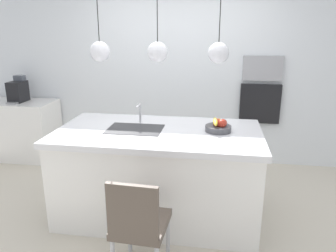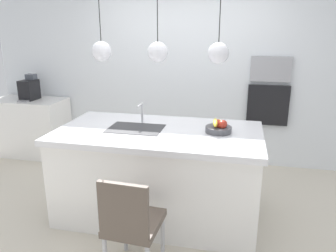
% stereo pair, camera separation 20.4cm
% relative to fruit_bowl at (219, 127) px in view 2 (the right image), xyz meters
% --- Properties ---
extents(floor, '(6.60, 6.60, 0.00)m').
position_rel_fruit_bowl_xyz_m(floor, '(-0.60, -0.05, -1.00)').
color(floor, beige).
rests_on(floor, ground).
extents(back_wall, '(6.00, 0.10, 2.60)m').
position_rel_fruit_bowl_xyz_m(back_wall, '(-0.60, 1.60, 0.30)').
color(back_wall, white).
rests_on(back_wall, ground).
extents(kitchen_island, '(2.08, 1.13, 0.95)m').
position_rel_fruit_bowl_xyz_m(kitchen_island, '(-0.60, -0.05, -0.53)').
color(kitchen_island, white).
rests_on(kitchen_island, ground).
extents(sink_basin, '(0.56, 0.40, 0.02)m').
position_rel_fruit_bowl_xyz_m(sink_basin, '(-0.85, -0.05, -0.06)').
color(sink_basin, '#2D2D30').
rests_on(sink_basin, kitchen_island).
extents(faucet, '(0.02, 0.17, 0.22)m').
position_rel_fruit_bowl_xyz_m(faucet, '(-0.85, 0.16, 0.09)').
color(faucet, silver).
rests_on(faucet, kitchen_island).
extents(fruit_bowl, '(0.26, 0.26, 0.15)m').
position_rel_fruit_bowl_xyz_m(fruit_bowl, '(0.00, 0.00, 0.00)').
color(fruit_bowl, '#4C4C51').
rests_on(fruit_bowl, kitchen_island).
extents(side_counter, '(1.10, 0.60, 0.89)m').
position_rel_fruit_bowl_xyz_m(side_counter, '(-3.00, 1.23, -0.56)').
color(side_counter, white).
rests_on(side_counter, ground).
extents(coffee_machine, '(0.20, 0.35, 0.38)m').
position_rel_fruit_bowl_xyz_m(coffee_machine, '(-2.96, 1.23, 0.05)').
color(coffee_machine, black).
rests_on(coffee_machine, side_counter).
extents(microwave, '(0.54, 0.08, 0.34)m').
position_rel_fruit_bowl_xyz_m(microwave, '(0.57, 1.53, 0.41)').
color(microwave, '#9E9EA3').
rests_on(microwave, back_wall).
extents(oven, '(0.56, 0.08, 0.56)m').
position_rel_fruit_bowl_xyz_m(oven, '(0.57, 1.53, -0.09)').
color(oven, black).
rests_on(oven, back_wall).
extents(chair_near, '(0.43, 0.48, 0.89)m').
position_rel_fruit_bowl_xyz_m(chair_near, '(-0.58, -1.01, -0.51)').
color(chair_near, brown).
rests_on(chair_near, ground).
extents(pendant_light_left, '(0.20, 0.20, 0.80)m').
position_rel_fruit_bowl_xyz_m(pendant_light_left, '(-1.18, -0.05, 0.72)').
color(pendant_light_left, silver).
extents(pendant_light_center, '(0.20, 0.20, 0.80)m').
position_rel_fruit_bowl_xyz_m(pendant_light_center, '(-0.60, -0.05, 0.72)').
color(pendant_light_center, silver).
extents(pendant_light_right, '(0.20, 0.20, 0.80)m').
position_rel_fruit_bowl_xyz_m(pendant_light_right, '(-0.03, -0.05, 0.72)').
color(pendant_light_right, silver).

